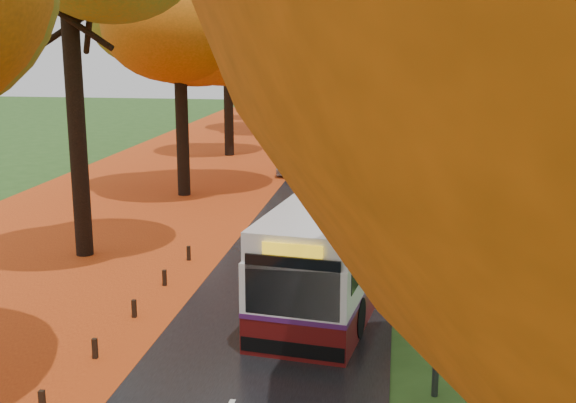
% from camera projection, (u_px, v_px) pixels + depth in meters
% --- Properties ---
extents(road, '(6.50, 90.00, 0.04)m').
position_uv_depth(road, '(323.00, 207.00, 32.40)').
color(road, black).
rests_on(road, ground).
extents(centre_line, '(0.12, 90.00, 0.01)m').
position_uv_depth(centre_line, '(323.00, 206.00, 32.40)').
color(centre_line, silver).
rests_on(centre_line, road).
extents(leaf_verge, '(12.00, 90.00, 0.02)m').
position_uv_depth(leaf_verge, '(132.00, 200.00, 33.74)').
color(leaf_verge, maroon).
rests_on(leaf_verge, ground).
extents(leaf_drift, '(0.90, 90.00, 0.01)m').
position_uv_depth(leaf_drift, '(256.00, 204.00, 32.85)').
color(leaf_drift, '#DA5716').
rests_on(leaf_drift, road).
extents(streetlamp_near, '(2.45, 0.18, 8.00)m').
position_uv_depth(streetlamp_near, '(432.00, 179.00, 14.39)').
color(streetlamp_near, '#333538').
rests_on(streetlamp_near, ground).
extents(streetlamp_mid, '(2.45, 0.18, 8.00)m').
position_uv_depth(streetlamp_mid, '(414.00, 94.00, 35.58)').
color(streetlamp_mid, '#333538').
rests_on(streetlamp_mid, ground).
extents(streetlamp_far, '(2.45, 0.18, 8.00)m').
position_uv_depth(streetlamp_far, '(410.00, 73.00, 56.77)').
color(streetlamp_far, '#333538').
rests_on(streetlamp_far, ground).
extents(bus, '(4.13, 11.67, 3.00)m').
position_uv_depth(bus, '(344.00, 235.00, 21.92)').
color(bus, '#520D0C').
rests_on(bus, road).
extents(car_white, '(1.86, 4.46, 1.51)m').
position_uv_depth(car_white, '(297.00, 159.00, 40.41)').
color(car_white, '#BCBCC1').
rests_on(car_white, road).
extents(car_silver, '(2.52, 4.63, 1.45)m').
position_uv_depth(car_silver, '(317.00, 139.00, 48.58)').
color(car_silver, '#A2A5AA').
rests_on(car_silver, road).
extents(car_dark, '(2.60, 4.34, 1.18)m').
position_uv_depth(car_dark, '(327.00, 126.00, 56.61)').
color(car_dark, black).
rests_on(car_dark, road).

